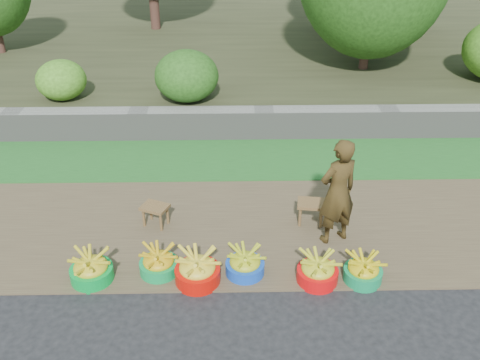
{
  "coord_description": "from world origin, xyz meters",
  "views": [
    {
      "loc": [
        -0.59,
        -4.68,
        4.28
      ],
      "look_at": [
        -0.48,
        1.3,
        0.75
      ],
      "focal_mm": 40.0,
      "sensor_mm": 36.0,
      "label": 1
    }
  ],
  "objects_px": {
    "basin_e": "(318,270)",
    "vendor_woman": "(338,192)",
    "basin_b": "(159,263)",
    "basin_a": "(91,269)",
    "stool_left": "(155,210)",
    "basin_c": "(197,270)",
    "stool_right": "(311,206)",
    "basin_f": "(363,270)",
    "basin_d": "(245,264)"
  },
  "relations": [
    {
      "from": "basin_c",
      "to": "basin_e",
      "type": "height_order",
      "value": "basin_c"
    },
    {
      "from": "stool_left",
      "to": "vendor_woman",
      "type": "distance_m",
      "value": 2.44
    },
    {
      "from": "vendor_woman",
      "to": "stool_left",
      "type": "bearing_deg",
      "value": -33.04
    },
    {
      "from": "basin_b",
      "to": "stool_right",
      "type": "bearing_deg",
      "value": 27.04
    },
    {
      "from": "basin_f",
      "to": "stool_right",
      "type": "distance_m",
      "value": 1.28
    },
    {
      "from": "basin_c",
      "to": "basin_d",
      "type": "height_order",
      "value": "basin_c"
    },
    {
      "from": "basin_b",
      "to": "stool_left",
      "type": "height_order",
      "value": "basin_b"
    },
    {
      "from": "basin_a",
      "to": "stool_left",
      "type": "height_order",
      "value": "basin_a"
    },
    {
      "from": "basin_d",
      "to": "vendor_woman",
      "type": "height_order",
      "value": "vendor_woman"
    },
    {
      "from": "basin_a",
      "to": "basin_b",
      "type": "bearing_deg",
      "value": 8.23
    },
    {
      "from": "basin_e",
      "to": "vendor_woman",
      "type": "xyz_separation_m",
      "value": [
        0.32,
        0.81,
        0.58
      ]
    },
    {
      "from": "basin_c",
      "to": "stool_right",
      "type": "height_order",
      "value": "basin_c"
    },
    {
      "from": "basin_f",
      "to": "basin_c",
      "type": "bearing_deg",
      "value": 179.52
    },
    {
      "from": "basin_b",
      "to": "stool_right",
      "type": "height_order",
      "value": "same"
    },
    {
      "from": "basin_c",
      "to": "vendor_woman",
      "type": "bearing_deg",
      "value": 24.27
    },
    {
      "from": "basin_a",
      "to": "stool_left",
      "type": "distance_m",
      "value": 1.27
    },
    {
      "from": "basin_b",
      "to": "basin_d",
      "type": "bearing_deg",
      "value": -2.08
    },
    {
      "from": "vendor_woman",
      "to": "basin_a",
      "type": "bearing_deg",
      "value": -10.45
    },
    {
      "from": "vendor_woman",
      "to": "basin_e",
      "type": "bearing_deg",
      "value": 43.82
    },
    {
      "from": "stool_right",
      "to": "basin_e",
      "type": "bearing_deg",
      "value": -93.58
    },
    {
      "from": "basin_c",
      "to": "vendor_woman",
      "type": "height_order",
      "value": "vendor_woman"
    },
    {
      "from": "stool_right",
      "to": "stool_left",
      "type": "bearing_deg",
      "value": -179.6
    },
    {
      "from": "basin_c",
      "to": "basin_a",
      "type": "bearing_deg",
      "value": 177.66
    },
    {
      "from": "basin_d",
      "to": "basin_f",
      "type": "relative_size",
      "value": 1.02
    },
    {
      "from": "basin_b",
      "to": "basin_e",
      "type": "xyz_separation_m",
      "value": [
        1.89,
        -0.18,
        0.01
      ]
    },
    {
      "from": "basin_c",
      "to": "stool_right",
      "type": "distance_m",
      "value": 1.9
    },
    {
      "from": "stool_left",
      "to": "stool_right",
      "type": "height_order",
      "value": "stool_right"
    },
    {
      "from": "basin_a",
      "to": "basin_f",
      "type": "xyz_separation_m",
      "value": [
        3.21,
        -0.07,
        -0.02
      ]
    },
    {
      "from": "basin_e",
      "to": "vendor_woman",
      "type": "bearing_deg",
      "value": 68.02
    },
    {
      "from": "basin_c",
      "to": "basin_b",
      "type": "bearing_deg",
      "value": 160.89
    },
    {
      "from": "basin_b",
      "to": "stool_left",
      "type": "xyz_separation_m",
      "value": [
        -0.15,
        0.99,
        0.11
      ]
    },
    {
      "from": "stool_right",
      "to": "vendor_woman",
      "type": "distance_m",
      "value": 0.65
    },
    {
      "from": "basin_c",
      "to": "basin_d",
      "type": "relative_size",
      "value": 1.15
    },
    {
      "from": "basin_f",
      "to": "stool_left",
      "type": "height_order",
      "value": "basin_f"
    },
    {
      "from": "basin_f",
      "to": "stool_left",
      "type": "relative_size",
      "value": 1.08
    },
    {
      "from": "basin_b",
      "to": "stool_right",
      "type": "xyz_separation_m",
      "value": [
        1.97,
        1.0,
        0.12
      ]
    },
    {
      "from": "basin_c",
      "to": "basin_f",
      "type": "xyz_separation_m",
      "value": [
        1.96,
        -0.02,
        -0.03
      ]
    },
    {
      "from": "basin_c",
      "to": "basin_e",
      "type": "xyz_separation_m",
      "value": [
        1.42,
        -0.02,
        -0.02
      ]
    },
    {
      "from": "basin_c",
      "to": "vendor_woman",
      "type": "xyz_separation_m",
      "value": [
        1.74,
        0.79,
        0.57
      ]
    },
    {
      "from": "basin_b",
      "to": "basin_e",
      "type": "distance_m",
      "value": 1.9
    },
    {
      "from": "basin_b",
      "to": "basin_f",
      "type": "bearing_deg",
      "value": -4.26
    },
    {
      "from": "basin_a",
      "to": "basin_b",
      "type": "relative_size",
      "value": 1.08
    },
    {
      "from": "stool_left",
      "to": "stool_right",
      "type": "bearing_deg",
      "value": 0.4
    },
    {
      "from": "basin_f",
      "to": "vendor_woman",
      "type": "distance_m",
      "value": 1.02
    },
    {
      "from": "basin_c",
      "to": "basin_f",
      "type": "height_order",
      "value": "basin_c"
    },
    {
      "from": "basin_a",
      "to": "basin_e",
      "type": "xyz_separation_m",
      "value": [
        2.67,
        -0.07,
        -0.01
      ]
    },
    {
      "from": "stool_right",
      "to": "vendor_woman",
      "type": "relative_size",
      "value": 0.28
    },
    {
      "from": "basin_b",
      "to": "basin_f",
      "type": "distance_m",
      "value": 2.44
    },
    {
      "from": "basin_a",
      "to": "basin_d",
      "type": "distance_m",
      "value": 1.82
    },
    {
      "from": "stool_right",
      "to": "basin_a",
      "type": "bearing_deg",
      "value": -157.89
    }
  ]
}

